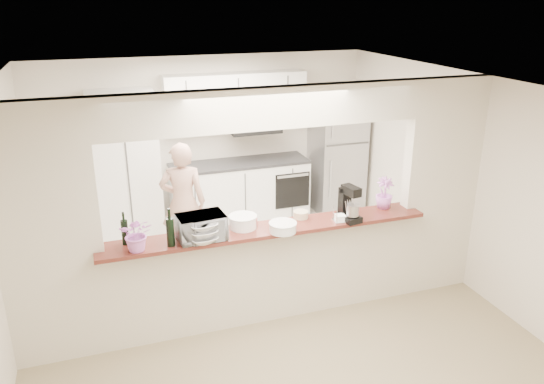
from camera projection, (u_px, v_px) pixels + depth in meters
name	position (u px, v px, depth m)	size (l,w,h in m)	color
floor	(268.00, 317.00, 5.79)	(6.00, 6.00, 0.00)	tan
tile_overlay	(231.00, 255.00, 7.16)	(5.00, 2.90, 0.01)	silver
partition	(267.00, 190.00, 5.27)	(5.00, 0.15, 2.50)	beige
bar_counter	(268.00, 270.00, 5.59)	(3.40, 0.38, 1.09)	beige
kitchen_cabinets	(197.00, 163.00, 7.81)	(3.15, 0.62, 2.25)	white
refrigerator	(337.00, 159.00, 8.47)	(0.75, 0.70, 1.70)	#AEAEB3
flower_left	(137.00, 234.00, 4.83)	(0.30, 0.26, 0.33)	#D16EB6
wine_bottle_a	(125.00, 232.00, 4.96)	(0.06, 0.06, 0.32)	black
wine_bottle_b	(170.00, 231.00, 4.92)	(0.08, 0.08, 0.38)	black
toaster_oven	(201.00, 227.00, 5.07)	(0.45, 0.30, 0.25)	#A8A8AD
serving_bowls	(203.00, 232.00, 5.01)	(0.28, 0.28, 0.20)	white
plate_stack_a	(243.00, 222.00, 5.34)	(0.29, 0.29, 0.13)	white
plate_stack_b	(283.00, 227.00, 5.26)	(0.28, 0.28, 0.10)	white
red_bowl	(251.00, 222.00, 5.43)	(0.13, 0.13, 0.06)	maroon
tan_bowl	(301.00, 214.00, 5.59)	(0.16, 0.16, 0.07)	beige
utensil_caddy	(345.00, 213.00, 5.49)	(0.25, 0.16, 0.22)	silver
stand_mixer	(349.00, 205.00, 5.49)	(0.21, 0.28, 0.38)	black
flower_right	(384.00, 193.00, 5.81)	(0.19, 0.19, 0.35)	#A160B3
person	(183.00, 204.00, 6.78)	(0.58, 0.38, 1.60)	tan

